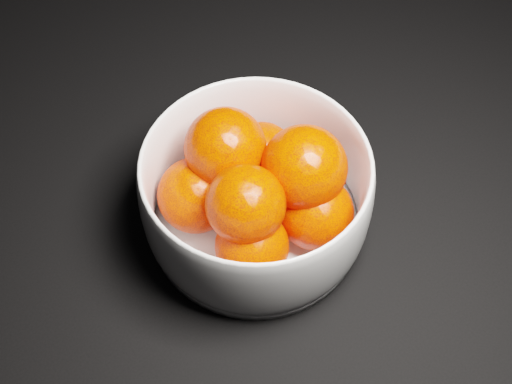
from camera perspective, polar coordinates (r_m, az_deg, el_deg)
bowl at (r=0.63m, az=0.00°, el=-0.26°), size 0.21×0.21×0.10m
orange_pile at (r=0.62m, az=0.13°, el=0.41°), size 0.15×0.15×0.11m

